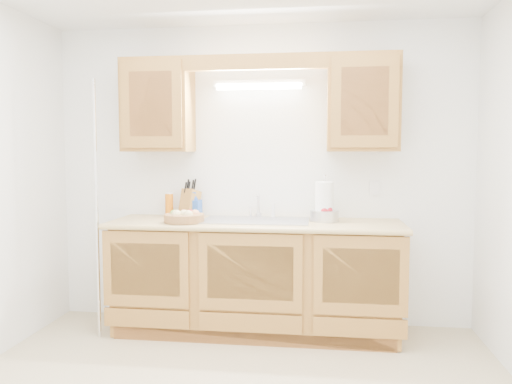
# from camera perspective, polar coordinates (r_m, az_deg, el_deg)

# --- Properties ---
(room) EXTENTS (3.52, 3.50, 2.50)m
(room) POSITION_cam_1_polar(r_m,az_deg,el_deg) (2.74, -3.29, 0.52)
(room) COLOR #C9B791
(room) RESTS_ON ground
(base_cabinets) EXTENTS (2.20, 0.60, 0.86)m
(base_cabinets) POSITION_cam_1_polar(r_m,az_deg,el_deg) (4.05, -0.05, -9.80)
(base_cabinets) COLOR #A47130
(base_cabinets) RESTS_ON ground
(countertop) EXTENTS (2.30, 0.63, 0.04)m
(countertop) POSITION_cam_1_polar(r_m,az_deg,el_deg) (3.95, -0.08, -3.65)
(countertop) COLOR tan
(countertop) RESTS_ON base_cabinets
(upper_cabinet_left) EXTENTS (0.55, 0.33, 0.75)m
(upper_cabinet_left) POSITION_cam_1_polar(r_m,az_deg,el_deg) (4.26, -11.12, 9.61)
(upper_cabinet_left) COLOR #A47130
(upper_cabinet_left) RESTS_ON room
(upper_cabinet_right) EXTENTS (0.55, 0.33, 0.75)m
(upper_cabinet_right) POSITION_cam_1_polar(r_m,az_deg,el_deg) (4.05, 12.09, 9.85)
(upper_cabinet_right) COLOR #A47130
(upper_cabinet_right) RESTS_ON room
(valance) EXTENTS (2.20, 0.05, 0.12)m
(valance) POSITION_cam_1_polar(r_m,az_deg,el_deg) (3.97, -0.07, 14.65)
(valance) COLOR #A47130
(valance) RESTS_ON room
(fluorescent_fixture) EXTENTS (0.76, 0.08, 0.08)m
(fluorescent_fixture) POSITION_cam_1_polar(r_m,az_deg,el_deg) (4.17, 0.34, 12.17)
(fluorescent_fixture) COLOR white
(fluorescent_fixture) RESTS_ON room
(sink) EXTENTS (0.84, 0.46, 0.36)m
(sink) POSITION_cam_1_polar(r_m,az_deg,el_deg) (3.98, -0.04, -4.35)
(sink) COLOR #9E9EA3
(sink) RESTS_ON countertop
(wire_shelf_pole) EXTENTS (0.03, 0.03, 2.00)m
(wire_shelf_pole) POSITION_cam_1_polar(r_m,az_deg,el_deg) (4.03, -17.75, -1.98)
(wire_shelf_pole) COLOR silver
(wire_shelf_pole) RESTS_ON ground
(outlet_plate) EXTENTS (0.08, 0.01, 0.12)m
(outlet_plate) POSITION_cam_1_polar(r_m,az_deg,el_deg) (4.21, 13.39, 0.44)
(outlet_plate) COLOR white
(outlet_plate) RESTS_ON room
(fruit_basket) EXTENTS (0.35, 0.35, 0.10)m
(fruit_basket) POSITION_cam_1_polar(r_m,az_deg,el_deg) (3.92, -8.20, -2.83)
(fruit_basket) COLOR olive
(fruit_basket) RESTS_ON countertop
(knife_block) EXTENTS (0.18, 0.22, 0.33)m
(knife_block) POSITION_cam_1_polar(r_m,az_deg,el_deg) (4.25, -7.57, -1.22)
(knife_block) COLOR #A47130
(knife_block) RESTS_ON countertop
(orange_canister) EXTENTS (0.08, 0.08, 0.20)m
(orange_canister) POSITION_cam_1_polar(r_m,az_deg,el_deg) (4.30, -9.89, -1.39)
(orange_canister) COLOR #D46A0B
(orange_canister) RESTS_ON countertop
(soap_bottle) EXTENTS (0.11, 0.11, 0.21)m
(soap_bottle) POSITION_cam_1_polar(r_m,az_deg,el_deg) (4.23, -7.00, -1.41)
(soap_bottle) COLOR #2351B3
(soap_bottle) RESTS_ON countertop
(sponge) EXTENTS (0.13, 0.11, 0.02)m
(sponge) POSITION_cam_1_polar(r_m,az_deg,el_deg) (4.16, 7.78, -2.86)
(sponge) COLOR #CC333F
(sponge) RESTS_ON countertop
(paper_towel) EXTENTS (0.18, 0.18, 0.37)m
(paper_towel) POSITION_cam_1_polar(r_m,az_deg,el_deg) (3.99, 7.82, -1.09)
(paper_towel) COLOR silver
(paper_towel) RESTS_ON countertop
(apple_bowl) EXTENTS (0.29, 0.29, 0.12)m
(apple_bowl) POSITION_cam_1_polar(r_m,az_deg,el_deg) (3.97, 7.83, -2.61)
(apple_bowl) COLOR silver
(apple_bowl) RESTS_ON countertop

